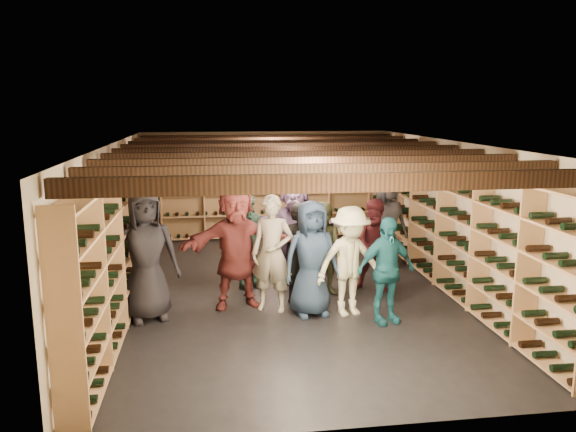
# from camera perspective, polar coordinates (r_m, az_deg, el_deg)

# --- Properties ---
(ground) EXTENTS (8.00, 8.00, 0.00)m
(ground) POSITION_cam_1_polar(r_m,az_deg,el_deg) (9.23, 0.34, -7.63)
(ground) COLOR black
(ground) RESTS_ON ground
(walls) EXTENTS (5.52, 8.02, 2.40)m
(walls) POSITION_cam_1_polar(r_m,az_deg,el_deg) (8.92, 0.34, -0.32)
(walls) COLOR beige
(walls) RESTS_ON ground
(ceiling) EXTENTS (5.50, 8.00, 0.01)m
(ceiling) POSITION_cam_1_polar(r_m,az_deg,el_deg) (8.76, 0.35, 7.40)
(ceiling) COLOR beige
(ceiling) RESTS_ON walls
(ceiling_joists) EXTENTS (5.40, 7.12, 0.18)m
(ceiling_joists) POSITION_cam_1_polar(r_m,az_deg,el_deg) (8.77, 0.35, 6.48)
(ceiling_joists) COLOR black
(ceiling_joists) RESTS_ON ground
(wine_rack_left) EXTENTS (0.32, 7.50, 2.15)m
(wine_rack_left) POSITION_cam_1_polar(r_m,az_deg,el_deg) (8.95, -16.17, -1.54)
(wine_rack_left) COLOR tan
(wine_rack_left) RESTS_ON ground
(wine_rack_right) EXTENTS (0.32, 7.50, 2.15)m
(wine_rack_right) POSITION_cam_1_polar(r_m,az_deg,el_deg) (9.65, 15.63, -0.61)
(wine_rack_right) COLOR tan
(wine_rack_right) RESTS_ON ground
(wine_rack_back) EXTENTS (4.70, 0.30, 2.15)m
(wine_rack_back) POSITION_cam_1_polar(r_m,az_deg,el_deg) (12.69, -2.15, 2.55)
(wine_rack_back) COLOR tan
(wine_rack_back) RESTS_ON ground
(crate_stack_left) EXTENTS (0.57, 0.45, 0.68)m
(crate_stack_left) POSITION_cam_1_polar(r_m,az_deg,el_deg) (10.56, 2.26, -3.29)
(crate_stack_left) COLOR tan
(crate_stack_left) RESTS_ON ground
(crate_stack_right) EXTENTS (0.51, 0.35, 0.34)m
(crate_stack_right) POSITION_cam_1_polar(r_m,az_deg,el_deg) (10.86, 0.13, -3.80)
(crate_stack_right) COLOR tan
(crate_stack_right) RESTS_ON ground
(crate_loose) EXTENTS (0.57, 0.46, 0.17)m
(crate_loose) POSITION_cam_1_polar(r_m,az_deg,el_deg) (10.56, 3.60, -4.74)
(crate_loose) COLOR tan
(crate_loose) RESTS_ON ground
(person_0) EXTENTS (1.05, 0.84, 1.87)m
(person_0) POSITION_cam_1_polar(r_m,az_deg,el_deg) (8.06, -14.25, -3.85)
(person_0) COLOR black
(person_0) RESTS_ON ground
(person_1) EXTENTS (0.64, 0.50, 1.54)m
(person_1) POSITION_cam_1_polar(r_m,az_deg,el_deg) (8.54, 1.33, -3.82)
(person_1) COLOR black
(person_1) RESTS_ON ground
(person_2) EXTENTS (0.89, 0.81, 1.49)m
(person_2) POSITION_cam_1_polar(r_m,az_deg,el_deg) (8.94, 3.76, -3.32)
(person_2) COLOR #4E5233
(person_2) RESTS_ON ground
(person_3) EXTENTS (1.12, 0.79, 1.59)m
(person_3) POSITION_cam_1_polar(r_m,az_deg,el_deg) (8.06, 6.31, -4.60)
(person_3) COLOR beige
(person_3) RESTS_ON ground
(person_4) EXTENTS (0.94, 0.56, 1.50)m
(person_4) POSITION_cam_1_polar(r_m,az_deg,el_deg) (7.86, 9.91, -5.46)
(person_4) COLOR #195C6C
(person_4) RESTS_ON ground
(person_5) EXTENTS (1.79, 0.77, 1.87)m
(person_5) POSITION_cam_1_polar(r_m,az_deg,el_deg) (8.34, -5.26, -3.06)
(person_5) COLOR maroon
(person_5) RESTS_ON ground
(person_6) EXTENTS (0.90, 0.66, 1.68)m
(person_6) POSITION_cam_1_polar(r_m,az_deg,el_deg) (8.01, 2.39, -4.33)
(person_6) COLOR #1C2C43
(person_6) RESTS_ON ground
(person_7) EXTENTS (0.73, 0.61, 1.72)m
(person_7) POSITION_cam_1_polar(r_m,az_deg,el_deg) (8.18, -1.63, -3.83)
(person_7) COLOR gray
(person_7) RESTS_ON ground
(person_8) EXTENTS (0.89, 0.80, 1.51)m
(person_8) POSITION_cam_1_polar(r_m,az_deg,el_deg) (9.17, 8.96, -2.98)
(person_8) COLOR #47161C
(person_8) RESTS_ON ground
(person_10) EXTENTS (0.99, 0.63, 1.56)m
(person_10) POSITION_cam_1_polar(r_m,az_deg,el_deg) (9.28, -4.15, -2.55)
(person_10) COLOR #2A4D3E
(person_10) RESTS_ON ground
(person_11) EXTENTS (1.78, 0.99, 1.83)m
(person_11) POSITION_cam_1_polar(r_m,az_deg,el_deg) (9.41, 0.65, -1.46)
(person_11) COLOR slate
(person_11) RESTS_ON ground
(person_12) EXTENTS (0.89, 0.65, 1.67)m
(person_12) POSITION_cam_1_polar(r_m,az_deg,el_deg) (10.68, 9.94, -0.55)
(person_12) COLOR #38383D
(person_12) RESTS_ON ground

